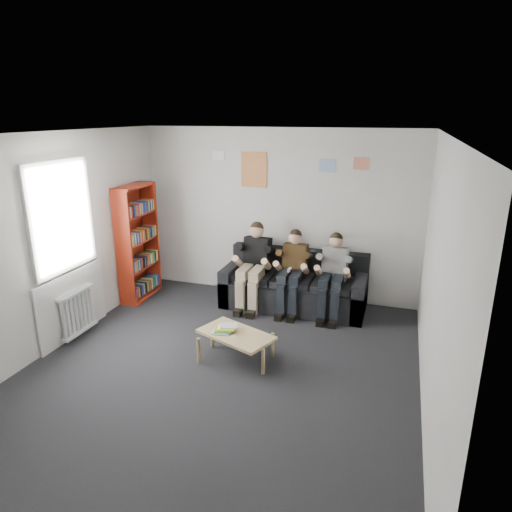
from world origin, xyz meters
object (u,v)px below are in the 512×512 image
at_px(person_middle, 292,272).
at_px(person_right, 333,276).
at_px(sofa, 294,287).
at_px(coffee_table, 236,336).
at_px(bookshelf, 138,243).
at_px(person_left, 253,266).

relative_size(person_middle, person_right, 1.00).
height_order(sofa, person_right, person_right).
height_order(sofa, person_middle, person_middle).
height_order(person_middle, person_right, same).
bearing_deg(coffee_table, sofa, 80.93).
height_order(bookshelf, person_left, bookshelf).
distance_m(sofa, bookshelf, 2.59).
distance_m(sofa, person_middle, 0.38).
distance_m(person_middle, person_right, 0.61).
bearing_deg(person_left, bookshelf, -169.51).
xyz_separation_m(sofa, coffee_table, (-0.29, -1.84, 0.01)).
distance_m(sofa, person_left, 0.73).
bearing_deg(person_middle, person_left, 179.01).
xyz_separation_m(coffee_table, person_right, (0.90, 1.64, 0.31)).
bearing_deg(person_left, sofa, 22.22).
bearing_deg(person_middle, person_right, -1.32).
xyz_separation_m(person_left, person_middle, (0.61, 0.00, -0.03)).
distance_m(sofa, coffee_table, 1.86).
relative_size(coffee_table, person_middle, 0.72).
relative_size(sofa, person_left, 1.66).
bearing_deg(coffee_table, bookshelf, 146.85).
distance_m(person_left, person_middle, 0.61).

